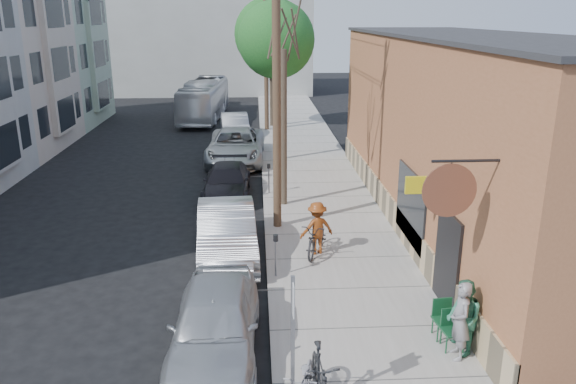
{
  "coord_description": "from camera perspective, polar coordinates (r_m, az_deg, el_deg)",
  "views": [
    {
      "loc": [
        1.77,
        -13.55,
        7.21
      ],
      "look_at": [
        2.8,
        4.44,
        1.5
      ],
      "focal_mm": 35.0,
      "sensor_mm": 36.0,
      "label": 1
    }
  ],
  "objects": [
    {
      "name": "ground",
      "position": [
        15.45,
        -9.63,
        -10.51
      ],
      "size": [
        120.0,
        120.0,
        0.0
      ],
      "primitive_type": "plane",
      "color": "black"
    },
    {
      "name": "sidewalk",
      "position": [
        25.68,
        2.4,
        1.44
      ],
      "size": [
        4.5,
        58.0,
        0.15
      ],
      "primitive_type": "cube",
      "color": "#A09B94",
      "rests_on": "ground"
    },
    {
      "name": "cafe_building",
      "position": [
        20.28,
        17.74,
        5.63
      ],
      "size": [
        6.6,
        20.2,
        6.61
      ],
      "color": "#9F5F3B",
      "rests_on": "ground"
    },
    {
      "name": "end_cap_building",
      "position": [
        55.69,
        -7.45,
        16.2
      ],
      "size": [
        18.0,
        8.0,
        12.0
      ],
      "primitive_type": "cube",
      "color": "#ABACA6",
      "rests_on": "ground"
    },
    {
      "name": "sign_post",
      "position": [
        10.22,
        0.49,
        -14.18
      ],
      "size": [
        0.07,
        0.45,
        2.8
      ],
      "color": "slate",
      "rests_on": "sidewalk"
    },
    {
      "name": "parking_meter_near",
      "position": [
        15.71,
        -1.26,
        -5.77
      ],
      "size": [
        0.14,
        0.14,
        1.24
      ],
      "color": "slate",
      "rests_on": "sidewalk"
    },
    {
      "name": "parking_meter_far",
      "position": [
        23.03,
        -1.96,
        1.88
      ],
      "size": [
        0.14,
        0.14,
        1.24
      ],
      "color": "slate",
      "rests_on": "sidewalk"
    },
    {
      "name": "utility_pole_near",
      "position": [
        18.47,
        -1.36,
        11.98
      ],
      "size": [
        3.57,
        0.28,
        10.0
      ],
      "color": "#503A28",
      "rests_on": "sidewalk"
    },
    {
      "name": "utility_pole_far",
      "position": [
        35.81,
        -2.26,
        14.58
      ],
      "size": [
        1.8,
        0.28,
        10.0
      ],
      "color": "#503A28",
      "rests_on": "sidewalk"
    },
    {
      "name": "tree_bare",
      "position": [
        21.19,
        -0.43,
        6.36
      ],
      "size": [
        0.24,
        0.24,
        5.87
      ],
      "color": "#44392C",
      "rests_on": "sidewalk"
    },
    {
      "name": "tree_leafy_mid",
      "position": [
        27.85,
        -1.19,
        15.18
      ],
      "size": [
        3.71,
        3.71,
        7.77
      ],
      "color": "#44392C",
      "rests_on": "sidewalk"
    },
    {
      "name": "tree_leafy_far",
      "position": [
        37.05,
        -1.75,
        15.72
      ],
      "size": [
        4.65,
        4.65,
        8.19
      ],
      "color": "#44392C",
      "rests_on": "sidewalk"
    },
    {
      "name": "patio_chair_a",
      "position": [
        13.53,
        15.57,
        -12.43
      ],
      "size": [
        0.54,
        0.54,
        0.88
      ],
      "primitive_type": null,
      "rotation": [
        0.0,
        0.0,
        0.09
      ],
      "color": "#134526",
      "rests_on": "sidewalk"
    },
    {
      "name": "patio_chair_b",
      "position": [
        13.18,
        16.41,
        -13.36
      ],
      "size": [
        0.56,
        0.56,
        0.88
      ],
      "primitive_type": null,
      "rotation": [
        0.0,
        0.0,
        0.14
      ],
      "color": "#134526",
      "rests_on": "sidewalk"
    },
    {
      "name": "patron_grey",
      "position": [
        12.71,
        17.09,
        -12.4
      ],
      "size": [
        0.45,
        0.66,
        1.75
      ],
      "primitive_type": "imported",
      "rotation": [
        0.0,
        0.0,
        -1.61
      ],
      "color": "gray",
      "rests_on": "sidewalk"
    },
    {
      "name": "patron_green",
      "position": [
        12.9,
        17.42,
        -12.08
      ],
      "size": [
        0.67,
        0.84,
        1.7
      ],
      "primitive_type": "imported",
      "rotation": [
        0.0,
        0.0,
        -1.55
      ],
      "color": "#317B5D",
      "rests_on": "sidewalk"
    },
    {
      "name": "cyclist",
      "position": [
        17.22,
        2.95,
        -3.66
      ],
      "size": [
        1.2,
        0.91,
        1.65
      ],
      "primitive_type": "imported",
      "rotation": [
        0.0,
        0.0,
        3.45
      ],
      "color": "brown",
      "rests_on": "sidewalk"
    },
    {
      "name": "cyclist_bike",
      "position": [
        17.33,
        2.93,
        -4.6
      ],
      "size": [
        1.3,
        2.11,
        1.05
      ],
      "primitive_type": "imported",
      "rotation": [
        0.0,
        0.0,
        -0.33
      ],
      "color": "black",
      "rests_on": "sidewalk"
    },
    {
      "name": "parked_bike_a",
      "position": [
        10.98,
        3.3,
        -18.56
      ],
      "size": [
        0.63,
        1.99,
        1.18
      ],
      "primitive_type": "imported",
      "rotation": [
        0.0,
        0.0,
        0.04
      ],
      "color": "black",
      "rests_on": "sidewalk"
    },
    {
      "name": "car_0",
      "position": [
        12.66,
        -7.4,
        -13.04
      ],
      "size": [
        1.99,
        4.71,
        1.59
      ],
      "primitive_type": "imported",
      "rotation": [
        0.0,
        0.0,
        -0.02
      ],
      "color": "#A7AAAF",
      "rests_on": "ground"
    },
    {
      "name": "car_1",
      "position": [
        17.43,
        -6.25,
        -4.04
      ],
      "size": [
        2.07,
        5.08,
        1.64
      ],
      "primitive_type": "imported",
      "rotation": [
        0.0,
        0.0,
        0.07
      ],
      "color": "#A8AAAF",
      "rests_on": "ground"
    },
    {
      "name": "car_2",
      "position": [
        23.11,
        -6.22,
        1.01
      ],
      "size": [
        1.91,
        4.57,
        1.32
      ],
      "primitive_type": "imported",
      "rotation": [
        0.0,
        0.0,
        -0.01
      ],
      "color": "black",
      "rests_on": "ground"
    },
    {
      "name": "car_3",
      "position": [
        28.66,
        -5.34,
        4.66
      ],
      "size": [
        2.96,
        6.12,
        1.68
      ],
      "primitive_type": "imported",
      "rotation": [
        0.0,
        0.0,
        -0.03
      ],
      "color": "#989D9F",
      "rests_on": "ground"
    },
    {
      "name": "car_4",
      "position": [
        34.34,
        -5.41,
        6.66
      ],
      "size": [
        2.02,
        4.66,
        1.49
      ],
      "primitive_type": "imported",
      "rotation": [
        0.0,
        0.0,
        0.1
      ],
      "color": "gray",
      "rests_on": "ground"
    },
    {
      "name": "bus",
      "position": [
        41.18,
        -8.51,
        9.26
      ],
      "size": [
        3.01,
        10.08,
        2.77
      ],
      "primitive_type": "imported",
      "rotation": [
        0.0,
        0.0,
        -0.07
      ],
      "color": "silver",
      "rests_on": "ground"
    }
  ]
}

